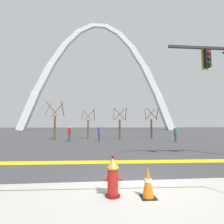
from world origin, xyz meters
TOP-DOWN VIEW (x-y plane):
  - ground_plane at (0.00, 0.00)m, footprint 240.00×240.00m
  - fire_hydrant at (-0.79, -1.01)m, footprint 0.46×0.48m
  - caution_tape_barrier at (-0.97, -1.01)m, footprint 6.22×0.30m
  - traffic_cone_by_hydrant at (0.04, -1.17)m, footprint 0.36×0.36m
  - monument_arch at (-0.00, 55.68)m, footprint 53.08×2.36m
  - tree_far_left at (-5.99, 16.45)m, footprint 2.07×2.08m
  - tree_left_mid at (-2.07, 17.37)m, footprint 1.73×1.74m
  - tree_center_left at (1.76, 16.06)m, footprint 1.75×1.76m
  - tree_center_right at (6.07, 17.26)m, footprint 1.80×1.81m
  - pedestrian_walking_left at (-3.91, 13.99)m, footprint 0.39×0.36m
  - pedestrian_standing_center at (7.10, 12.52)m, footprint 0.24×0.36m
  - pedestrian_walking_right at (-0.78, 13.83)m, footprint 0.29×0.38m

SIDE VIEW (x-z plane):
  - ground_plane at x=0.00m, z-range 0.00..0.00m
  - traffic_cone_by_hydrant at x=0.04m, z-range -0.01..0.72m
  - fire_hydrant at x=-0.79m, z-range -0.03..0.96m
  - caution_tape_barrier at x=-0.97m, z-range 0.19..1.10m
  - pedestrian_walking_left at x=-3.91m, z-range 0.02..1.61m
  - pedestrian_standing_center at x=7.10m, z-range 0.02..1.61m
  - pedestrian_walking_right at x=-0.78m, z-range 0.02..1.61m
  - tree_left_mid at x=-2.07m, z-range -0.21..3.52m
  - tree_center_left at x=1.76m, z-range -0.21..3.58m
  - tree_center_right at x=6.07m, z-range -0.22..3.68m
  - tree_far_left at x=-5.99m, z-range -0.25..4.25m
  - monument_arch at x=0.00m, z-range -2.02..35.78m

